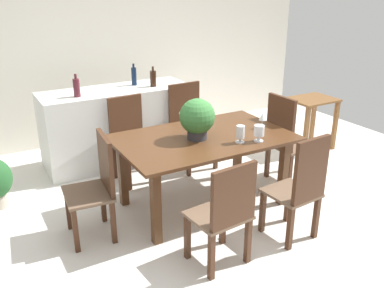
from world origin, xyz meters
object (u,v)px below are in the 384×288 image
(crystal_vase_center_near, at_px, (240,133))
(flower_centerpiece, at_px, (197,118))
(chair_near_right, at_px, (301,186))
(kitchen_counter, at_px, (118,126))
(wine_bottle_green, at_px, (134,76))
(chair_far_left, at_px, (130,135))
(chair_near_left, at_px, (226,211))
(wine_glass, at_px, (262,117))
(crystal_vase_left, at_px, (259,132))
(wine_bottle_tall, at_px, (153,78))
(side_table, at_px, (311,112))
(chair_foot_end, at_px, (286,137))
(chair_far_right, at_px, (188,122))
(wine_bottle_amber, at_px, (77,87))
(chair_head_end, at_px, (98,182))
(dining_table, at_px, (203,146))

(crystal_vase_center_near, bearing_deg, flower_centerpiece, 135.59)
(chair_near_right, height_order, kitchen_counter, chair_near_right)
(chair_near_right, distance_m, wine_bottle_green, 2.68)
(chair_far_left, height_order, chair_near_left, chair_far_left)
(chair_near_left, relative_size, wine_glass, 5.61)
(chair_near_left, xyz_separation_m, crystal_vase_left, (0.77, 0.59, 0.34))
(chair_far_left, bearing_deg, kitchen_counter, 79.68)
(crystal_vase_center_near, distance_m, wine_glass, 0.50)
(wine_bottle_tall, xyz_separation_m, side_table, (1.98, -0.79, -0.52))
(chair_near_right, distance_m, chair_far_left, 2.11)
(crystal_vase_center_near, xyz_separation_m, kitchen_counter, (-0.57, 1.84, -0.38))
(chair_foot_end, height_order, kitchen_counter, chair_foot_end)
(chair_near_right, bearing_deg, chair_far_right, -93.98)
(crystal_vase_left, xyz_separation_m, kitchen_counter, (-0.74, 1.90, -0.38))
(crystal_vase_center_near, bearing_deg, wine_bottle_tall, 93.28)
(crystal_vase_center_near, xyz_separation_m, wine_bottle_green, (-0.28, 1.93, 0.22))
(wine_bottle_tall, height_order, wine_bottle_green, wine_bottle_green)
(crystal_vase_left, relative_size, wine_glass, 0.98)
(crystal_vase_left, distance_m, side_table, 2.01)
(flower_centerpiece, distance_m, wine_bottle_amber, 1.61)
(chair_far_right, xyz_separation_m, wine_bottle_green, (-0.45, 0.62, 0.51))
(chair_near_left, xyz_separation_m, wine_bottle_tall, (0.49, 2.39, 0.54))
(chair_head_end, bearing_deg, wine_bottle_tall, 145.06)
(chair_near_left, xyz_separation_m, kitchen_counter, (0.03, 2.49, -0.04))
(crystal_vase_center_near, height_order, wine_bottle_amber, wine_bottle_amber)
(crystal_vase_left, distance_m, wine_bottle_green, 2.05)
(dining_table, distance_m, crystal_vase_center_near, 0.43)
(dining_table, height_order, wine_bottle_tall, wine_bottle_tall)
(dining_table, bearing_deg, crystal_vase_center_near, -55.66)
(crystal_vase_center_near, distance_m, wine_bottle_amber, 2.03)
(flower_centerpiece, bearing_deg, chair_far_left, 107.30)
(chair_near_left, height_order, wine_bottle_tall, wine_bottle_tall)
(chair_far_left, relative_size, kitchen_counter, 0.52)
(chair_far_right, xyz_separation_m, chair_foot_end, (0.70, -1.00, 0.00))
(wine_bottle_amber, bearing_deg, wine_glass, -44.35)
(side_table, bearing_deg, chair_foot_end, -148.08)
(chair_near_right, xyz_separation_m, wine_glass, (0.26, 0.89, 0.33))
(flower_centerpiece, bearing_deg, side_table, 16.56)
(dining_table, xyz_separation_m, chair_near_left, (-0.38, -0.97, -0.14))
(chair_far_right, xyz_separation_m, crystal_vase_center_near, (-0.17, -1.31, 0.30))
(flower_centerpiece, height_order, wine_bottle_green, wine_bottle_green)
(chair_foot_end, distance_m, crystal_vase_center_near, 0.97)
(crystal_vase_center_near, relative_size, side_table, 0.24)
(chair_foot_end, bearing_deg, chair_near_right, 143.07)
(chair_head_end, bearing_deg, chair_near_left, 42.30)
(chair_near_left, bearing_deg, crystal_vase_center_near, -137.50)
(chair_far_right, bearing_deg, chair_head_end, -148.68)
(chair_near_right, bearing_deg, kitchen_counter, -77.72)
(flower_centerpiece, xyz_separation_m, wine_bottle_green, (0.02, 1.63, 0.10))
(dining_table, height_order, crystal_vase_left, crystal_vase_left)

